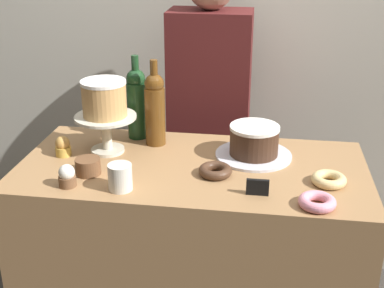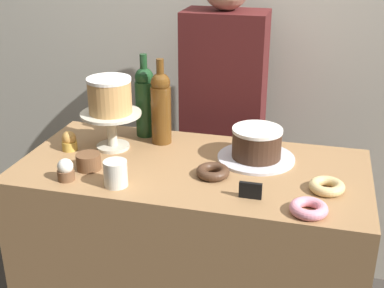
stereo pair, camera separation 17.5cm
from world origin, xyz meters
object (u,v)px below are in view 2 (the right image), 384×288
Objects in this scene: cupcake_vanilla at (66,170)px; cookie_stack at (89,162)px; donut_pink at (309,208)px; coffee_cup_ceramic at (116,173)px; wine_bottle_amber at (161,107)px; price_sign_chalkboard at (250,190)px; white_layer_cake at (110,95)px; cupcake_caramel at (69,141)px; wine_bottle_green at (145,100)px; donut_chocolate at (213,172)px; donut_glazed at (327,186)px; chocolate_round_cake at (257,143)px; barista_figure at (223,134)px; cake_stand_pedestal at (112,124)px.

cupcake_vanilla reaches higher than cookie_stack.
donut_pink is 0.61m from coffee_cup_ceramic.
price_sign_chalkboard is (0.40, -0.35, -0.12)m from wine_bottle_amber.
white_layer_cake reaches higher than cupcake_caramel.
wine_bottle_green is 0.46m from donut_chocolate.
donut_pink is (-0.05, -0.15, 0.00)m from donut_glazed.
donut_glazed is 1.00× the size of donut_chocolate.
cupcake_caramel is at bearing 136.66° from cookie_stack.
coffee_cup_ceramic reaches higher than cupcake_vanilla.
donut_glazed is 1.60× the size of price_sign_chalkboard.
price_sign_chalkboard is (-0.18, 0.05, 0.01)m from donut_pink.
chocolate_round_cake is 2.38× the size of cupcake_vanilla.
donut_glazed and donut_pink have the same top height.
donut_glazed is at bearing -5.41° from cupcake_caramel.
cupcake_caramel is at bearing -128.08° from barista_figure.
price_sign_chalkboard reaches higher than donut_chocolate.
donut_chocolate is (0.56, -0.08, -0.02)m from cupcake_caramel.
chocolate_round_cake is 0.51m from coffee_cup_ceramic.
cupcake_caramel is at bearing 164.60° from price_sign_chalkboard.
wine_bottle_green reaches higher than cupcake_caramel.
donut_glazed is (0.70, -0.30, -0.13)m from wine_bottle_green.
price_sign_chalkboard is (0.60, 0.03, -0.01)m from cupcake_vanilla.
chocolate_round_cake reaches higher than donut_pink.
coffee_cup_ceramic is (-0.03, -0.38, -0.10)m from wine_bottle_amber.
donut_pink is at bearing -59.09° from chocolate_round_cake.
barista_figure reaches higher than cake_stand_pedestal.
white_layer_cake is 0.90× the size of chocolate_round_cake.
cupcake_vanilla is at bearing -105.43° from wine_bottle_green.
chocolate_round_cake is at bearing 37.72° from coffee_cup_ceramic.
wine_bottle_green is (-0.08, 0.06, 0.00)m from wine_bottle_amber.
wine_bottle_amber is at bearing 85.24° from coffee_cup_ceramic.
chocolate_round_cake reaches higher than donut_glazed.
coffee_cup_ceramic is (0.13, -0.28, -0.16)m from white_layer_cake.
cake_stand_pedestal is 0.18m from wine_bottle_green.
wine_bottle_amber reaches higher than white_layer_cake.
white_layer_cake is 1.43× the size of donut_chocolate.
cookie_stack is (-0.01, -0.19, -0.07)m from cake_stand_pedestal.
barista_figure is at bearing 113.79° from chocolate_round_cake.
chocolate_round_cake is 0.11× the size of barista_figure.
cake_stand_pedestal is 3.18× the size of price_sign_chalkboard.
wine_bottle_amber is 0.54m from price_sign_chalkboard.
wine_bottle_amber is 3.87× the size of cookie_stack.
white_layer_cake is 0.49× the size of wine_bottle_green.
donut_glazed is at bearing -10.58° from cake_stand_pedestal.
donut_glazed is 0.37m from donut_chocolate.
white_layer_cake is 0.49× the size of wine_bottle_amber.
donut_chocolate is at bearing -40.85° from wine_bottle_green.
cupcake_vanilla is 0.48m from donut_chocolate.
cupcake_caramel is 0.66× the size of donut_chocolate.
cupcake_caramel is (-0.15, -0.06, -0.17)m from white_layer_cake.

